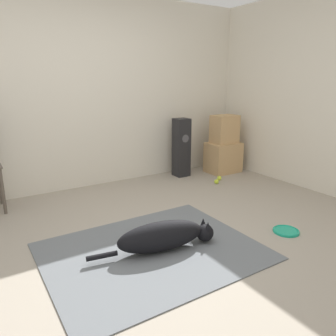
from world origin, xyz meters
name	(u,v)px	position (x,y,z in m)	size (l,w,h in m)	color
ground_plane	(160,249)	(0.00, 0.00, 0.00)	(12.00, 12.00, 0.00)	#9E9384
wall_back	(77,93)	(0.00, 2.10, 1.27)	(8.00, 0.06, 2.55)	silver
area_rug	(152,251)	(-0.07, 0.00, 0.00)	(1.80, 1.43, 0.01)	slate
dog	(165,236)	(0.03, -0.04, 0.14)	(1.14, 0.35, 0.27)	black
frisbee	(286,231)	(1.23, -0.37, 0.01)	(0.25, 0.25, 0.03)	#199E7A
cardboard_box_lower	(223,157)	(2.15, 1.61, 0.24)	(0.52, 0.38, 0.48)	tan
cardboard_box_upper	(225,129)	(2.16, 1.62, 0.69)	(0.39, 0.29, 0.44)	tan
floor_speaker	(181,148)	(1.46, 1.80, 0.44)	(0.21, 0.22, 0.89)	black
tennis_ball_by_boxes	(219,178)	(1.80, 1.29, 0.03)	(0.07, 0.07, 0.07)	#C6E033
tennis_ball_near_speaker	(217,182)	(1.65, 1.18, 0.03)	(0.07, 0.07, 0.07)	#C6E033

